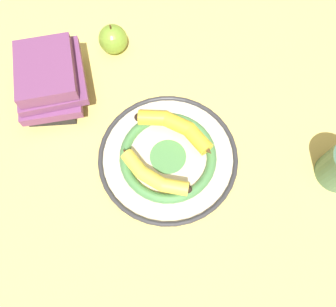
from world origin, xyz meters
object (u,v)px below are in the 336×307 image
banana_b (152,175)px  apple (113,39)px  banana_a (177,127)px  book_stack (50,81)px  decorative_bowl (168,157)px

banana_b → apple: bearing=137.3°
banana_a → apple: (0.02, -0.31, -0.01)m
banana_b → book_stack: bearing=167.9°
decorative_bowl → book_stack: 0.34m
banana_b → apple: (-0.09, -0.39, -0.01)m
decorative_bowl → apple: apple is taller
banana_a → apple: apple is taller
decorative_bowl → banana_a: banana_a is taller
book_stack → banana_b: bearing=-139.4°
banana_b → apple: 0.40m
decorative_bowl → apple: 0.36m
banana_b → decorative_bowl: bearing=89.4°
decorative_bowl → banana_b: bearing=29.4°
decorative_bowl → banana_b: (0.06, 0.03, 0.03)m
banana_a → banana_b: (0.10, 0.08, -0.00)m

